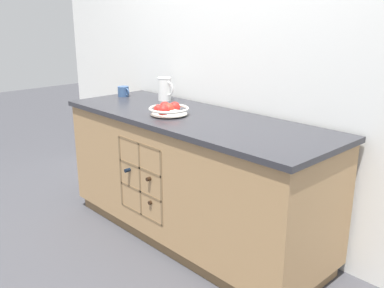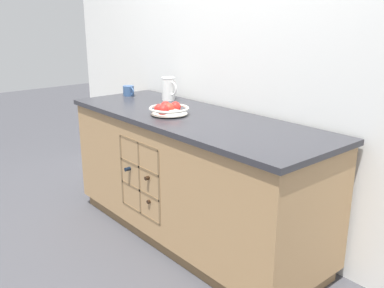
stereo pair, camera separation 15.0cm
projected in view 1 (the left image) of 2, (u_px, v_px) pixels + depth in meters
ground_plane at (192, 235)px, 3.13m from camera, size 14.00×14.00×0.00m
back_wall at (234, 55)px, 3.02m from camera, size 4.43×0.06×2.55m
kitchen_island at (192, 177)px, 3.00m from camera, size 2.07×0.74×0.90m
fruit_bowl at (168, 110)px, 2.88m from camera, size 0.27×0.27×0.08m
white_pitcher at (165, 88)px, 3.35m from camera, size 0.16×0.11×0.18m
ceramic_mug at (124, 91)px, 3.53m from camera, size 0.13×0.09×0.08m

